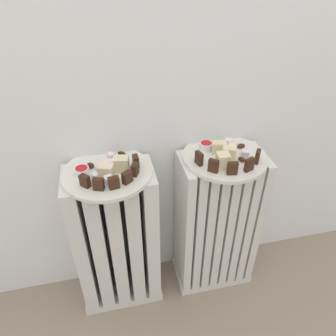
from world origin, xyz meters
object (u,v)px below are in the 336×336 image
Objects in this scene: radiator_right at (216,224)px; fork at (103,173)px; jam_bowl_right at (206,146)px; radiator_left at (117,241)px; jam_bowl_left at (82,171)px; plate_right at (225,157)px; plate_left at (107,172)px.

fork is (-0.39, -0.01, 0.32)m from radiator_right.
radiator_right is at bearing -46.45° from jam_bowl_right.
jam_bowl_right is at bearing 133.55° from radiator_right.
radiator_left is 13.44× the size of jam_bowl_left.
jam_bowl_right is (-0.05, 0.05, 0.33)m from radiator_right.
plate_right is 0.39m from fork.
radiator_right is 0.49m from plate_left.
plate_right is 0.45m from jam_bowl_left.
radiator_left is 0.32m from fork.
radiator_left is 0.38m from radiator_right.
radiator_right is 5.90× the size of fork.
fork is (-0.34, -0.06, -0.01)m from jam_bowl_right.
jam_bowl_left reaches higher than radiator_left.
jam_bowl_right is (0.33, 0.05, 0.02)m from plate_left.
plate_left is 0.02m from fork.
plate_left is (-0.38, 0.00, 0.31)m from radiator_right.
plate_right is at bearing -0.00° from radiator_left.
radiator_right is at bearing 1.91° from fork.
fork is (-0.01, -0.01, 0.01)m from plate_left.
radiator_left is 2.16× the size of plate_right.
fork is (0.06, -0.01, -0.01)m from jam_bowl_left.
jam_bowl_left is at bearing -177.54° from radiator_left.
radiator_left is 0.31m from plate_left.
plate_left is at bearing 180.00° from radiator_right.
jam_bowl_right reaches higher than radiator_left.
fork is at bearing -9.48° from jam_bowl_left.
fork is at bearing -178.09° from plate_right.
radiator_right is 0.56m from jam_bowl_left.
plate_right is at bearing 0.40° from jam_bowl_left.
plate_right is at bearing 45.00° from radiator_right.
jam_bowl_right is 0.43× the size of fork.
jam_bowl_left reaches higher than plate_right.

